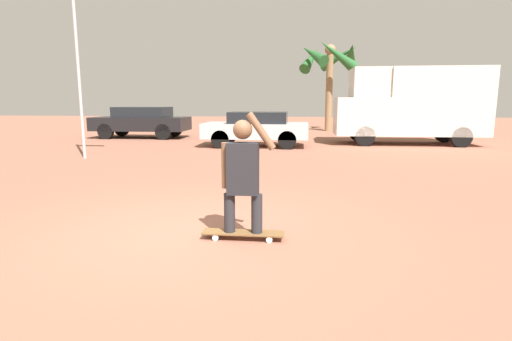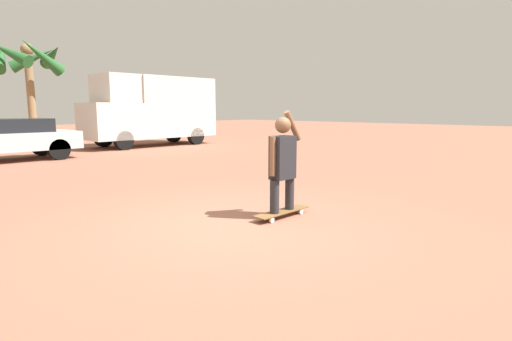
{
  "view_description": "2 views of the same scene",
  "coord_description": "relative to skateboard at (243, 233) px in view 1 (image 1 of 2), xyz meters",
  "views": [
    {
      "loc": [
        1.46,
        -4.98,
        1.73
      ],
      "look_at": [
        0.88,
        0.17,
        0.83
      ],
      "focal_mm": 28.0,
      "sensor_mm": 36.0,
      "label": 1
    },
    {
      "loc": [
        -3.72,
        -4.02,
        1.62
      ],
      "look_at": [
        0.97,
        0.59,
        0.61
      ],
      "focal_mm": 28.0,
      "sensor_mm": 36.0,
      "label": 2
    }
  ],
  "objects": [
    {
      "name": "skateboard",
      "position": [
        0.0,
        0.0,
        0.0
      ],
      "size": [
        1.04,
        0.24,
        0.09
      ],
      "color": "brown",
      "rests_on": "ground_plane"
    },
    {
      "name": "ground_plane",
      "position": [
        -0.75,
        0.18,
        -0.08
      ],
      "size": [
        80.0,
        80.0,
        0.0
      ],
      "primitive_type": "plane",
      "color": "#935B47"
    },
    {
      "name": "flagpole",
      "position": [
        -5.78,
        6.68,
        3.21
      ],
      "size": [
        1.16,
        0.12,
        5.63
      ],
      "color": "#B7B7BC",
      "rests_on": "ground_plane"
    },
    {
      "name": "person_skateboarder",
      "position": [
        -0.0,
        0.0,
        0.81
      ],
      "size": [
        0.67,
        0.24,
        1.52
      ],
      "color": "#28282D",
      "rests_on": "skateboard"
    },
    {
      "name": "camper_van",
      "position": [
        5.1,
        12.01,
        1.56
      ],
      "size": [
        5.76,
        2.1,
        3.02
      ],
      "color": "black",
      "rests_on": "ground_plane"
    },
    {
      "name": "palm_tree_near_van",
      "position": [
        2.28,
        18.97,
        3.98
      ],
      "size": [
        3.63,
        3.66,
        5.13
      ],
      "color": "#8E704C",
      "rests_on": "ground_plane"
    },
    {
      "name": "parked_car_silver",
      "position": [
        -1.0,
        10.52,
        0.65
      ],
      "size": [
        3.98,
        1.89,
        1.33
      ],
      "color": "black",
      "rests_on": "ground_plane"
    },
    {
      "name": "parked_car_black",
      "position": [
        -6.84,
        13.54,
        0.71
      ],
      "size": [
        4.42,
        1.89,
        1.46
      ],
      "color": "black",
      "rests_on": "ground_plane"
    }
  ]
}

